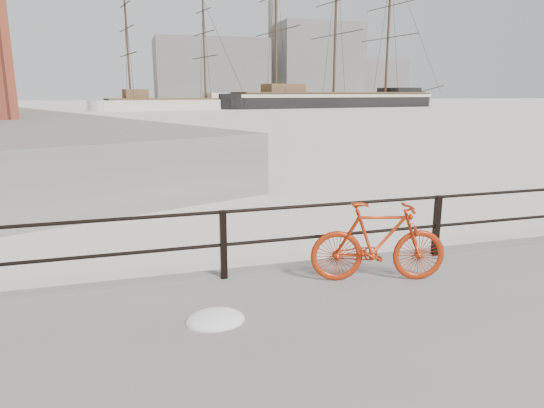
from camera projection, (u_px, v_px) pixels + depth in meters
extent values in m
plane|color=white|center=(427.00, 272.00, 8.17)|extent=(400.00, 400.00, 0.00)
imported|color=#AE2B0B|center=(378.00, 242.00, 6.77)|extent=(1.90, 0.75, 1.14)
ellipsoid|color=white|center=(215.00, 311.00, 5.63)|extent=(0.70, 0.55, 0.25)
cube|color=gray|center=(211.00, 71.00, 142.45)|extent=(32.00, 18.00, 18.00)
cube|color=gray|center=(315.00, 64.00, 156.16)|extent=(26.00, 20.00, 24.00)
cube|color=gray|center=(372.00, 80.00, 168.34)|extent=(20.00, 16.00, 14.00)
cylinder|color=gray|center=(273.00, 31.00, 154.97)|extent=(2.80, 2.80, 44.00)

